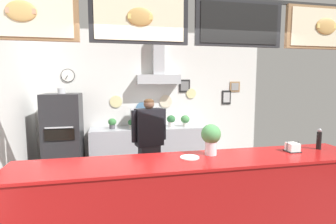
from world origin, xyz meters
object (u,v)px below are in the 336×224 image
Objects in this scene: pizza_oven at (64,138)px; potted_oregano at (131,123)px; basil_vase at (211,138)px; shop_worker at (149,146)px; potted_basil at (185,120)px; espresso_machine at (145,119)px; potted_rosemary at (171,120)px; condiment_plate at (190,157)px; napkin_holder at (292,148)px; potted_thyme at (112,123)px; pepper_grinder at (319,139)px.

pizza_oven reaches higher than potted_oregano.
pizza_oven reaches higher than basil_vase.
shop_worker reaches higher than potted_basil.
potted_rosemary is at bearing 4.32° from espresso_machine.
shop_worker is at bearing 112.58° from basil_vase.
condiment_plate is at bearing -104.60° from potted_basil.
potted_rosemary is (2.15, 0.28, 0.23)m from pizza_oven.
shop_worker is 10.07× the size of napkin_holder.
potted_rosemary is at bearing 171.45° from potted_basil.
potted_oregano is 0.86m from potted_rosemary.
pizza_oven reaches higher than potted_thyme.
potted_basil is at bearing 80.87° from basil_vase.
shop_worker reaches higher than basil_vase.
potted_basil is 2.74m from napkin_holder.
potted_thyme is 1.24m from potted_rosemary.
napkin_holder is (0.61, -2.67, 0.02)m from potted_basil.
basil_vase is at bearing -66.64° from potted_thyme.
potted_oregano is at bearing 129.58° from pepper_grinder.
condiment_plate is at bearing -178.96° from pepper_grinder.
condiment_plate is at bearing -165.25° from basil_vase.
espresso_machine is 0.58m from potted_rosemary.
potted_thyme is 1.00× the size of condiment_plate.
potted_basil is at bearing 0.24° from potted_oregano.
condiment_plate is (0.85, -2.69, 0.00)m from potted_thyme.
basil_vase is at bearing -74.00° from potted_oregano.
condiment_plate is (-0.39, -2.71, -0.01)m from potted_rosemary.
espresso_machine is 2.34× the size of potted_rosemary.
napkin_holder is at bearing -51.24° from potted_thyme.
potted_thyme is 0.39m from potted_oregano.
pepper_grinder is (1.89, -2.64, 0.05)m from espresso_machine.
potted_thyme is at bearing 133.96° from pepper_grinder.
napkin_holder is (1.77, -2.66, 0.06)m from potted_oregano.
espresso_machine reaches higher than potted_basil.
condiment_plate is (-0.69, -2.67, -0.02)m from potted_basil.
shop_worker is at bearing 145.62° from pepper_grinder.
pizza_oven is 3.15m from basil_vase.
espresso_machine is 2.68m from condiment_plate.
espresso_machine is at bearing 93.94° from condiment_plate.
potted_rosemary reaches higher than napkin_holder.
pizza_oven is 2.47m from potted_basil.
potted_thyme is 3.69m from pepper_grinder.
espresso_machine is at bearing 119.19° from napkin_holder.
espresso_machine is 3.06m from napkin_holder.
condiment_plate is 0.81× the size of pepper_grinder.
basil_vase is at bearing 178.32° from pepper_grinder.
potted_basil is 0.67× the size of basil_vase.
pizza_oven is 0.97m from potted_thyme.
pizza_oven is 2.18m from potted_rosemary.
napkin_holder is (1.31, -0.00, 0.04)m from condiment_plate.
basil_vase reaches higher than napkin_holder.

